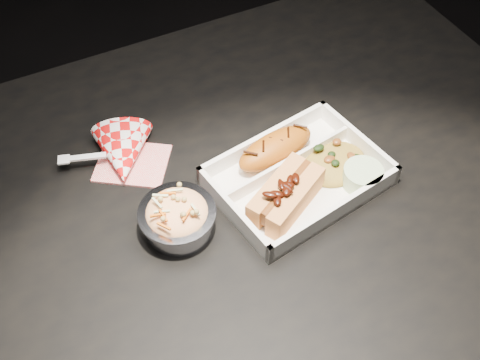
% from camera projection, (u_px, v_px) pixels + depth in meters
% --- Properties ---
extents(dining_table, '(1.20, 0.80, 0.75)m').
position_uv_depth(dining_table, '(218.00, 228.00, 0.98)').
color(dining_table, black).
rests_on(dining_table, ground).
extents(food_tray, '(0.28, 0.22, 0.04)m').
position_uv_depth(food_tray, '(297.00, 178.00, 0.92)').
color(food_tray, white).
rests_on(food_tray, dining_table).
extents(fried_pastry, '(0.14, 0.07, 0.04)m').
position_uv_depth(fried_pastry, '(275.00, 148.00, 0.93)').
color(fried_pastry, '#B05811').
rests_on(fried_pastry, food_tray).
extents(hotdog, '(0.14, 0.11, 0.06)m').
position_uv_depth(hotdog, '(286.00, 194.00, 0.87)').
color(hotdog, '#E1914D').
rests_on(hotdog, food_tray).
extents(fried_rice_mound, '(0.12, 0.10, 0.03)m').
position_uv_depth(fried_rice_mound, '(335.00, 159.00, 0.92)').
color(fried_rice_mound, '#B08C33').
rests_on(fried_rice_mound, food_tray).
extents(cupcake_liner, '(0.06, 0.06, 0.03)m').
position_uv_depth(cupcake_liner, '(362.00, 176.00, 0.90)').
color(cupcake_liner, '#B7D5A1').
rests_on(cupcake_liner, food_tray).
extents(foil_coleslaw_cup, '(0.11, 0.11, 0.07)m').
position_uv_depth(foil_coleslaw_cup, '(177.00, 216.00, 0.85)').
color(foil_coleslaw_cup, silver).
rests_on(foil_coleslaw_cup, dining_table).
extents(napkin_fork, '(0.18, 0.15, 0.10)m').
position_uv_depth(napkin_fork, '(123.00, 155.00, 0.94)').
color(napkin_fork, red).
rests_on(napkin_fork, dining_table).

